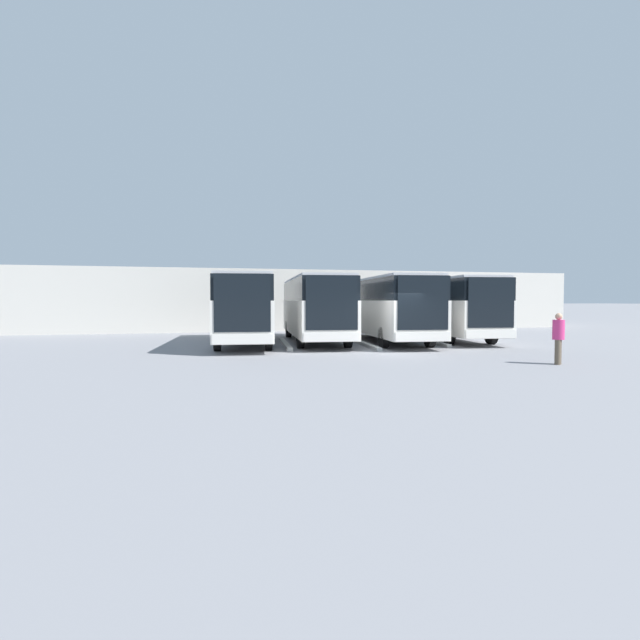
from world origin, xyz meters
TOP-DOWN VIEW (x-y plane):
  - ground_plane at (0.00, 0.00)m, footprint 600.00×600.00m
  - bus_0 at (-5.61, -6.04)m, footprint 3.67×11.34m
  - curb_divider_0 at (-3.74, -4.39)m, footprint 0.88×6.06m
  - bus_1 at (-1.87, -5.25)m, footprint 3.67×11.34m
  - curb_divider_1 at (0.00, -3.60)m, footprint 0.88×6.06m
  - bus_2 at (1.87, -6.08)m, footprint 3.67×11.34m
  - curb_divider_2 at (3.74, -4.43)m, footprint 0.88×6.06m
  - bus_3 at (5.61, -5.71)m, footprint 3.67×11.34m
  - pedestrian at (-4.05, 4.98)m, footprint 0.55×0.55m
  - station_building at (0.00, -22.42)m, footprint 42.92×16.82m

SIDE VIEW (x-z plane):
  - ground_plane at x=0.00m, z-range 0.00..0.00m
  - curb_divider_0 at x=-3.74m, z-range 0.00..0.15m
  - curb_divider_1 at x=0.00m, z-range 0.00..0.15m
  - curb_divider_2 at x=3.74m, z-range 0.00..0.15m
  - pedestrian at x=-4.05m, z-range 0.07..1.83m
  - bus_0 at x=-5.61m, z-range 0.19..3.56m
  - bus_1 at x=-1.87m, z-range 0.19..3.56m
  - bus_2 at x=1.87m, z-range 0.19..3.56m
  - bus_3 at x=5.61m, z-range 0.19..3.56m
  - station_building at x=0.00m, z-range 0.02..4.44m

